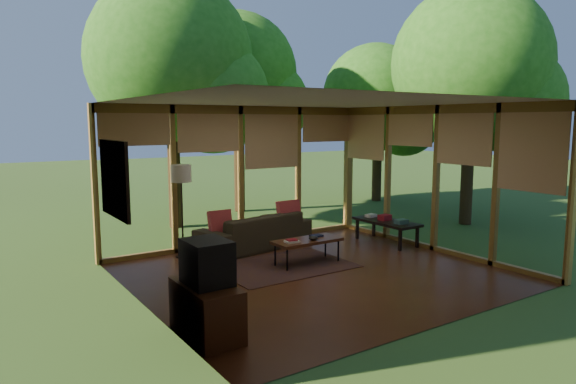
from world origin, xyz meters
TOP-DOWN VIEW (x-y plane):
  - floor at (0.00, 0.00)m, footprint 5.50×5.50m
  - ceiling at (0.00, 0.00)m, footprint 5.50×5.50m
  - wall_left at (-2.75, 0.00)m, footprint 0.04×5.00m
  - wall_front at (0.00, -2.50)m, footprint 5.50×0.04m
  - window_wall_back at (0.00, 2.50)m, footprint 5.50×0.12m
  - window_wall_right at (2.75, 0.00)m, footprint 0.12×5.00m
  - exterior_lawn at (8.00, 8.00)m, footprint 40.00×40.00m
  - tree_nw at (-0.49, 4.80)m, footprint 3.66×3.66m
  - tree_ne at (1.76, 5.90)m, footprint 3.18×3.18m
  - tree_se at (5.27, 1.28)m, footprint 3.53×3.53m
  - tree_far at (6.00, 5.14)m, footprint 3.13×3.13m
  - rug at (-0.21, 0.65)m, footprint 2.19×1.55m
  - sofa at (0.02, 2.00)m, footprint 2.38×1.27m
  - pillow_left at (-0.73, 1.95)m, footprint 0.42×0.22m
  - pillow_right at (0.77, 1.95)m, footprint 0.47×0.25m
  - ct_book_lower at (-0.14, 0.49)m, footprint 0.24×0.19m
  - ct_book_upper at (-0.14, 0.49)m, footprint 0.18×0.14m
  - ct_book_side at (0.46, 0.62)m, footprint 0.22×0.17m
  - ct_bowl at (0.26, 0.44)m, footprint 0.16×0.16m
  - media_cabinet at (-2.47, -1.22)m, footprint 0.50×1.00m
  - television at (-2.45, -1.22)m, footprint 0.45×0.55m
  - console_book_a at (2.40, 0.50)m, footprint 0.24×0.18m
  - console_book_b at (2.40, 0.95)m, footprint 0.25×0.19m
  - console_book_c at (2.40, 1.35)m, footprint 0.24×0.19m
  - floor_lamp at (-1.38, 2.13)m, footprint 0.36×0.36m
  - coffee_table at (0.21, 0.54)m, footprint 1.20×0.50m
  - side_console at (2.40, 0.90)m, footprint 0.60×1.40m
  - wall_painting at (-2.71, 1.40)m, footprint 0.06×1.35m

SIDE VIEW (x-z plane):
  - exterior_lawn at x=8.00m, z-range -0.01..-0.01m
  - floor at x=0.00m, z-range 0.00..0.00m
  - rug at x=-0.21m, z-range 0.00..0.01m
  - media_cabinet at x=-2.47m, z-range 0.00..0.60m
  - sofa at x=0.02m, z-range 0.00..0.66m
  - coffee_table at x=0.21m, z-range 0.18..0.60m
  - side_console at x=2.40m, z-range 0.18..0.64m
  - ct_book_side at x=0.46m, z-range 0.42..0.46m
  - ct_book_lower at x=-0.14m, z-range 0.42..0.46m
  - ct_bowl at x=0.26m, z-range 0.42..0.50m
  - ct_book_upper at x=-0.14m, z-range 0.45..0.48m
  - console_book_c at x=2.40m, z-range 0.45..0.51m
  - console_book_a at x=2.40m, z-range 0.46..0.54m
  - console_book_b at x=2.40m, z-range 0.45..0.56m
  - pillow_left at x=-0.73m, z-range 0.37..0.81m
  - pillow_right at x=0.77m, z-range 0.37..0.86m
  - television at x=-2.45m, z-range 0.60..1.10m
  - wall_left at x=-2.75m, z-range 0.00..2.70m
  - wall_front at x=0.00m, z-range 0.00..2.70m
  - window_wall_back at x=0.00m, z-range 0.00..2.70m
  - window_wall_right at x=2.75m, z-range 0.00..2.70m
  - floor_lamp at x=-1.38m, z-range 0.58..2.23m
  - wall_painting at x=-2.71m, z-range 0.98..2.12m
  - ceiling at x=0.00m, z-range 2.70..2.70m
  - tree_far at x=6.00m, z-range 0.77..5.47m
  - tree_ne at x=1.76m, z-range 1.02..6.28m
  - tree_se at x=5.27m, z-range 0.96..6.43m
  - tree_nw at x=-0.49m, z-range 0.96..6.57m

